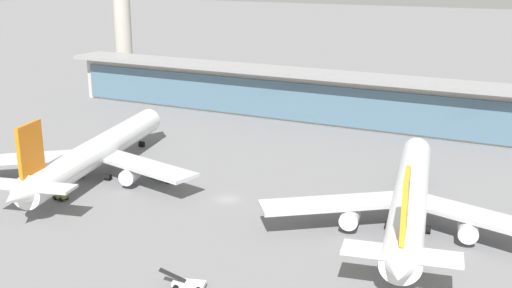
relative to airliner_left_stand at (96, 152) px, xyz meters
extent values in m
plane|color=slate|center=(32.40, 1.07, -5.68)|extent=(1200.00, 1200.00, 0.00)
cylinder|color=white|center=(-0.33, 1.35, 0.02)|extent=(19.34, 56.83, 6.01)
cone|color=white|center=(-7.65, 31.39, 0.02)|extent=(7.01, 6.65, 5.89)
cone|color=white|center=(6.92, -28.40, 0.62)|extent=(6.82, 7.71, 5.41)
cube|color=black|center=(-6.83, 28.04, 1.07)|extent=(4.97, 3.49, 0.73)
cube|color=#B7BABF|center=(-11.68, -6.81, -1.03)|extent=(24.19, 21.66, 0.73)
cube|color=#B7BABF|center=(13.50, -0.67, -1.03)|extent=(26.74, 12.01, 0.73)
cylinder|color=silver|center=(-8.52, -6.66, -3.10)|extent=(4.25, 5.02, 3.32)
cylinder|color=silver|center=(10.63, -2.00, -3.10)|extent=(4.25, 5.02, 3.32)
cube|color=orange|center=(5.69, -23.34, 7.70)|extent=(2.42, 7.22, 9.33)
cube|color=#B7BABF|center=(5.93, -24.34, 0.92)|extent=(17.20, 8.36, 0.52)
cylinder|color=black|center=(-2.82, -2.46, -4.96)|extent=(1.55, 1.70, 1.45)
cylinder|color=black|center=(3.63, -0.89, -4.96)|extent=(1.55, 1.70, 1.45)
cylinder|color=black|center=(-5.73, 23.51, -4.96)|extent=(1.55, 1.70, 1.45)
cylinder|color=white|center=(67.81, 4.93, 0.02)|extent=(16.93, 57.12, 6.01)
cone|color=white|center=(61.83, 35.27, 0.02)|extent=(6.83, 6.45, 5.89)
cone|color=white|center=(73.73, -25.11, 0.62)|extent=(6.59, 7.54, 5.41)
cube|color=black|center=(62.49, 31.89, 1.07)|extent=(4.91, 3.31, 0.73)
cube|color=#B7BABF|center=(56.10, -2.71, -1.03)|extent=(24.67, 20.95, 0.73)
cube|color=#B7BABF|center=(81.54, 2.31, -1.03)|extent=(26.76, 13.06, 0.73)
cylinder|color=silver|center=(59.27, -2.70, -3.10)|extent=(4.10, 4.91, 3.32)
cylinder|color=silver|center=(78.60, 1.11, -3.10)|extent=(4.10, 4.91, 3.32)
cube|color=gold|center=(72.72, -19.99, 7.70)|extent=(2.12, 7.26, 9.33)
cube|color=#B7BABF|center=(72.92, -21.01, 0.92)|extent=(17.16, 7.69, 0.52)
cylinder|color=black|center=(65.15, 1.24, -4.96)|extent=(1.50, 1.66, 1.45)
cylinder|color=black|center=(71.66, 2.52, -4.96)|extent=(1.50, 1.66, 1.45)
cylinder|color=black|center=(63.39, 27.31, -4.96)|extent=(1.50, 1.66, 1.45)
cube|color=olive|center=(2.88, -14.40, -4.78)|extent=(2.97, 1.85, 0.90)
cube|color=black|center=(3.18, -14.44, -3.98)|extent=(0.78, 0.78, 0.70)
cylinder|color=black|center=(1.82, -14.98, -5.23)|extent=(0.93, 0.39, 0.90)
cylinder|color=black|center=(2.00, -13.57, -5.23)|extent=(0.93, 0.39, 0.90)
cylinder|color=black|center=(3.76, -15.24, -5.23)|extent=(0.93, 0.39, 0.90)
cylinder|color=black|center=(3.95, -13.82, -5.23)|extent=(0.93, 0.39, 0.90)
cube|color=silver|center=(45.20, -32.73, -4.93)|extent=(5.11, 3.08, 0.60)
cube|color=black|center=(42.87, -33.42, -3.84)|extent=(4.05, 1.98, 1.72)
cylinder|color=black|center=(43.82, -34.00, -5.23)|extent=(0.94, 0.52, 0.90)
cylinder|color=black|center=(43.36, -32.41, -5.23)|extent=(0.94, 0.52, 0.90)
cylinder|color=black|center=(46.58, -31.47, -5.23)|extent=(0.94, 0.52, 0.90)
cube|color=silver|center=(11.36, 5.65, -4.48)|extent=(2.35, 2.70, 1.50)
cube|color=black|center=(10.59, 5.86, -4.18)|extent=(0.67, 2.03, 0.70)
cube|color=silver|center=(15.31, 4.55, -3.83)|extent=(5.05, 3.45, 2.50)
cylinder|color=black|center=(11.85, 4.41, -5.23)|extent=(0.94, 0.51, 0.90)
cylinder|color=black|center=(12.41, 6.45, -5.23)|extent=(0.94, 0.51, 0.90)
cylinder|color=black|center=(16.47, 3.13, -5.23)|extent=(0.94, 0.51, 0.90)
cylinder|color=black|center=(17.04, 5.17, -5.23)|extent=(0.94, 0.51, 0.90)
cube|color=#B2ADA3|center=(32.40, 69.23, 1.32)|extent=(184.88, 8.00, 14.00)
cube|color=slate|center=(32.40, 64.93, 0.62)|extent=(181.18, 0.50, 11.20)
cube|color=gray|center=(32.40, 67.23, 8.92)|extent=(188.57, 12.80, 1.20)
camera|label=1|loc=(91.31, -101.27, 39.77)|focal=44.16mm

